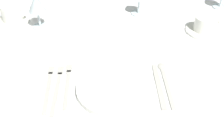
% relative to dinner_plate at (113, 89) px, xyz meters
% --- Properties ---
extents(dining_table, '(1.80, 1.11, 0.74)m').
position_rel_dinner_plate_xyz_m(dining_table, '(0.03, 0.28, -0.09)').
color(dining_table, white).
rests_on(dining_table, ground).
extents(dinner_plate, '(0.24, 0.24, 0.02)m').
position_rel_dinner_plate_xyz_m(dinner_plate, '(0.00, 0.00, 0.00)').
color(dinner_plate, white).
rests_on(dinner_plate, dining_table).
extents(fork_outer, '(0.02, 0.22, 0.00)m').
position_rel_dinner_plate_xyz_m(fork_outer, '(-0.15, 0.04, -0.01)').
color(fork_outer, beige).
rests_on(fork_outer, dining_table).
extents(fork_inner, '(0.02, 0.23, 0.00)m').
position_rel_dinner_plate_xyz_m(fork_inner, '(-0.18, 0.02, -0.01)').
color(fork_inner, beige).
rests_on(fork_inner, dining_table).
extents(fork_salad, '(0.02, 0.22, 0.00)m').
position_rel_dinner_plate_xyz_m(fork_salad, '(-0.21, 0.03, -0.01)').
color(fork_salad, beige).
rests_on(fork_salad, dining_table).
extents(dinner_knife, '(0.02, 0.21, 0.00)m').
position_rel_dinner_plate_xyz_m(dinner_knife, '(0.15, 0.01, -0.01)').
color(dinner_knife, beige).
rests_on(dinner_knife, dining_table).
extents(spoon_soup, '(0.03, 0.23, 0.01)m').
position_rel_dinner_plate_xyz_m(spoon_soup, '(0.18, 0.05, -0.01)').
color(spoon_soup, beige).
rests_on(spoon_soup, dining_table).
extents(saucer_left, '(0.14, 0.14, 0.01)m').
position_rel_dinner_plate_xyz_m(saucer_left, '(0.39, 0.34, -0.00)').
color(saucer_left, white).
rests_on(saucer_left, dining_table).
extents(coffee_cup_left, '(0.11, 0.08, 0.06)m').
position_rel_dinner_plate_xyz_m(coffee_cup_left, '(0.39, 0.34, 0.03)').
color(coffee_cup_left, white).
rests_on(coffee_cup_left, saucer_left).
extents(saucer_right, '(0.14, 0.14, 0.01)m').
position_rel_dinner_plate_xyz_m(saucer_right, '(-0.43, 0.45, -0.00)').
color(saucer_right, white).
rests_on(saucer_right, dining_table).
extents(coffee_cup_right, '(0.11, 0.08, 0.07)m').
position_rel_dinner_plate_xyz_m(coffee_cup_right, '(-0.42, 0.45, 0.04)').
color(coffee_cup_right, white).
rests_on(coffee_cup_right, saucer_right).
extents(wine_glass_right, '(0.07, 0.07, 0.15)m').
position_rel_dinner_plate_xyz_m(wine_glass_right, '(-0.30, 0.40, 0.10)').
color(wine_glass_right, silver).
rests_on(wine_glass_right, dining_table).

